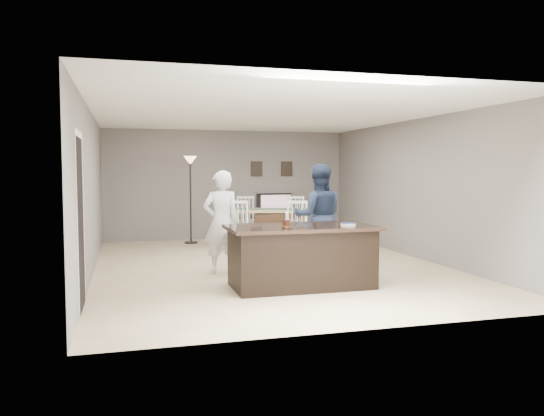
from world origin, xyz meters
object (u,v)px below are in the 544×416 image
object	(u,v)px
woman	(221,222)
plate_stack	(348,224)
television	(275,204)
tv_console	(276,226)
dining_table	(269,216)
floor_lamp	(190,176)
man	(318,216)
kitchen_island	(301,256)
birthday_cake	(286,223)

from	to	relation	value
woman	plate_stack	world-z (taller)	woman
television	plate_stack	xyz separation A→B (m)	(-0.53, -5.79, 0.06)
tv_console	dining_table	xyz separation A→B (m)	(-0.55, -1.37, 0.39)
dining_table	floor_lamp	size ratio (longest dim) A/B	1.18
woman	floor_lamp	bearing A→B (deg)	-96.23
man	dining_table	world-z (taller)	man
kitchen_island	dining_table	world-z (taller)	dining_table
dining_table	birthday_cake	bearing A→B (deg)	-84.96
television	dining_table	size ratio (longest dim) A/B	0.38
television	floor_lamp	distance (m)	2.36
kitchen_island	floor_lamp	xyz separation A→B (m)	(-0.99, 5.15, 1.13)
kitchen_island	floor_lamp	world-z (taller)	floor_lamp
plate_stack	man	bearing A→B (deg)	86.24
plate_stack	floor_lamp	bearing A→B (deg)	107.44
kitchen_island	plate_stack	xyz separation A→B (m)	(0.67, -0.15, 0.46)
birthday_cake	dining_table	distance (m)	4.35
kitchen_island	floor_lamp	size ratio (longest dim) A/B	1.05
woman	dining_table	world-z (taller)	woman
woman	plate_stack	bearing A→B (deg)	129.91
dining_table	woman	bearing A→B (deg)	-102.23
kitchen_island	man	size ratio (longest dim) A/B	1.19
plate_stack	floor_lamp	xyz separation A→B (m)	(-1.67, 5.30, 0.66)
kitchen_island	woman	size ratio (longest dim) A/B	1.26
birthday_cake	floor_lamp	distance (m)	5.29
man	plate_stack	xyz separation A→B (m)	(-0.10, -1.50, 0.01)
birthday_cake	plate_stack	size ratio (longest dim) A/B	0.92
kitchen_island	dining_table	bearing A→B (deg)	81.16
plate_stack	dining_table	distance (m)	4.36
tv_console	woman	bearing A→B (deg)	-116.88
television	plate_stack	bearing A→B (deg)	84.79
kitchen_island	birthday_cake	distance (m)	0.55
man	tv_console	bearing A→B (deg)	-82.74
television	man	world-z (taller)	man
television	birthday_cake	xyz separation A→B (m)	(-1.44, -5.69, 0.09)
plate_stack	woman	bearing A→B (deg)	136.97
television	floor_lamp	xyz separation A→B (m)	(-2.19, -0.49, 0.72)
television	kitchen_island	bearing A→B (deg)	77.99
plate_stack	tv_console	bearing A→B (deg)	84.73
woman	television	bearing A→B (deg)	-123.57
man	plate_stack	world-z (taller)	man
man	birthday_cake	world-z (taller)	man
television	woman	xyz separation A→B (m)	(-2.14, -4.29, -0.01)
tv_console	man	world-z (taller)	man
tv_console	dining_table	distance (m)	1.53
woman	floor_lamp	size ratio (longest dim) A/B	0.83
kitchen_island	plate_stack	bearing A→B (deg)	-12.90
floor_lamp	woman	bearing A→B (deg)	-89.17
tv_console	dining_table	world-z (taller)	dining_table
plate_stack	birthday_cake	bearing A→B (deg)	173.34
woman	man	bearing A→B (deg)	172.94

